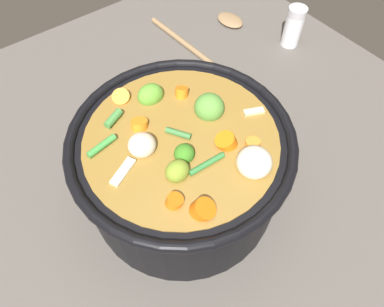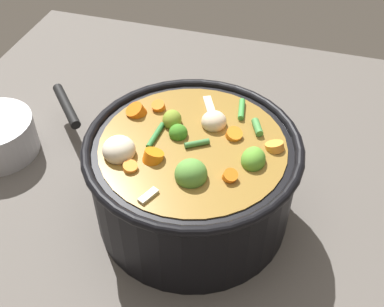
# 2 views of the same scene
# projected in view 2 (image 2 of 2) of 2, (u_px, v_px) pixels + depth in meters

# --- Properties ---
(ground_plane) EXTENTS (1.10, 1.10, 0.00)m
(ground_plane) POSITION_uv_depth(u_px,v_px,m) (193.00, 212.00, 0.77)
(ground_plane) COLOR #514C47
(cooking_pot) EXTENTS (0.31, 0.31, 0.17)m
(cooking_pot) POSITION_uv_depth(u_px,v_px,m) (193.00, 178.00, 0.72)
(cooking_pot) COLOR black
(cooking_pot) RESTS_ON ground_plane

